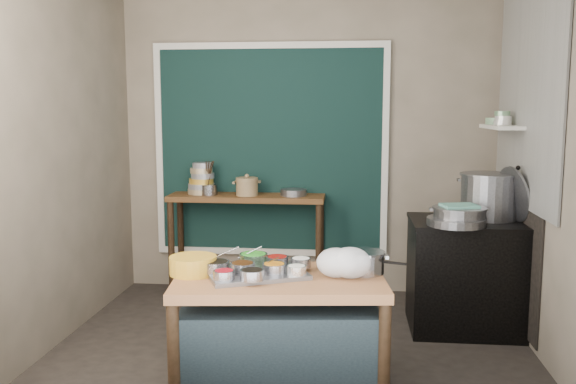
# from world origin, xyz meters

# --- Properties ---
(floor) EXTENTS (3.50, 3.00, 0.02)m
(floor) POSITION_xyz_m (0.00, 0.00, -0.01)
(floor) COLOR #2B2621
(floor) RESTS_ON ground
(back_wall) EXTENTS (3.50, 0.02, 2.80)m
(back_wall) POSITION_xyz_m (0.00, 1.51, 1.40)
(back_wall) COLOR gray
(back_wall) RESTS_ON floor
(left_wall) EXTENTS (0.02, 3.00, 2.80)m
(left_wall) POSITION_xyz_m (-1.76, 0.00, 1.40)
(left_wall) COLOR gray
(left_wall) RESTS_ON floor
(right_wall) EXTENTS (0.02, 3.00, 2.80)m
(right_wall) POSITION_xyz_m (1.76, 0.00, 1.40)
(right_wall) COLOR gray
(right_wall) RESTS_ON floor
(curtain_panel) EXTENTS (2.10, 0.02, 1.90)m
(curtain_panel) POSITION_xyz_m (-0.35, 1.47, 1.35)
(curtain_panel) COLOR black
(curtain_panel) RESTS_ON back_wall
(curtain_frame) EXTENTS (2.22, 0.03, 2.02)m
(curtain_frame) POSITION_xyz_m (-0.35, 1.46, 1.35)
(curtain_frame) COLOR beige
(curtain_frame) RESTS_ON back_wall
(tile_panel) EXTENTS (0.02, 1.70, 1.70)m
(tile_panel) POSITION_xyz_m (1.74, 0.55, 1.85)
(tile_panel) COLOR #B2B2AA
(tile_panel) RESTS_ON right_wall
(soot_patch) EXTENTS (0.01, 1.30, 1.30)m
(soot_patch) POSITION_xyz_m (1.74, 0.65, 0.70)
(soot_patch) COLOR black
(soot_patch) RESTS_ON right_wall
(wall_shelf) EXTENTS (0.22, 0.70, 0.03)m
(wall_shelf) POSITION_xyz_m (1.63, 0.85, 1.60)
(wall_shelf) COLOR beige
(wall_shelf) RESTS_ON right_wall
(prep_table) EXTENTS (1.32, 0.85, 0.75)m
(prep_table) POSITION_xyz_m (-0.00, -0.75, 0.38)
(prep_table) COLOR brown
(prep_table) RESTS_ON floor
(back_counter) EXTENTS (1.45, 0.40, 0.95)m
(back_counter) POSITION_xyz_m (-0.55, 1.28, 0.47)
(back_counter) COLOR brown
(back_counter) RESTS_ON floor
(stove_block) EXTENTS (0.90, 0.68, 0.85)m
(stove_block) POSITION_xyz_m (1.35, 0.55, 0.42)
(stove_block) COLOR black
(stove_block) RESTS_ON floor
(stove_top) EXTENTS (0.92, 0.69, 0.03)m
(stove_top) POSITION_xyz_m (1.35, 0.55, 0.86)
(stove_top) COLOR black
(stove_top) RESTS_ON stove_block
(condiment_tray) EXTENTS (0.69, 0.61, 0.03)m
(condiment_tray) POSITION_xyz_m (-0.15, -0.73, 0.76)
(condiment_tray) COLOR gray
(condiment_tray) RESTS_ON prep_table
(condiment_bowls) EXTENTS (0.64, 0.49, 0.07)m
(condiment_bowls) POSITION_xyz_m (-0.15, -0.73, 0.81)
(condiment_bowls) COLOR gray
(condiment_bowls) RESTS_ON condiment_tray
(yellow_basin) EXTENTS (0.29, 0.29, 0.11)m
(yellow_basin) POSITION_xyz_m (-0.53, -0.74, 0.81)
(yellow_basin) COLOR gold
(yellow_basin) RESTS_ON prep_table
(saucepan) EXTENTS (0.31, 0.31, 0.14)m
(saucepan) POSITION_xyz_m (0.51, -0.61, 0.82)
(saucepan) COLOR gray
(saucepan) RESTS_ON prep_table
(plastic_bag_a) EXTENTS (0.27, 0.24, 0.18)m
(plastic_bag_a) POSITION_xyz_m (0.33, -0.72, 0.84)
(plastic_bag_a) COLOR white
(plastic_bag_a) RESTS_ON prep_table
(plastic_bag_b) EXTENTS (0.26, 0.23, 0.19)m
(plastic_bag_b) POSITION_xyz_m (0.42, -0.73, 0.84)
(plastic_bag_b) COLOR white
(plastic_bag_b) RESTS_ON prep_table
(bowl_stack) EXTENTS (0.26, 0.26, 0.30)m
(bowl_stack) POSITION_xyz_m (-0.98, 1.31, 1.08)
(bowl_stack) COLOR tan
(bowl_stack) RESTS_ON back_counter
(utensil_cup) EXTENTS (0.20, 0.20, 0.10)m
(utensil_cup) POSITION_xyz_m (-0.90, 1.25, 1.00)
(utensil_cup) COLOR gray
(utensil_cup) RESTS_ON back_counter
(ceramic_crock) EXTENTS (0.29, 0.29, 0.15)m
(ceramic_crock) POSITION_xyz_m (-0.54, 1.24, 1.02)
(ceramic_crock) COLOR olive
(ceramic_crock) RESTS_ON back_counter
(wide_bowl) EXTENTS (0.28, 0.28, 0.06)m
(wide_bowl) POSITION_xyz_m (-0.11, 1.27, 0.98)
(wide_bowl) COLOR gray
(wide_bowl) RESTS_ON back_counter
(stock_pot) EXTENTS (0.47, 0.47, 0.36)m
(stock_pot) POSITION_xyz_m (1.50, 0.64, 1.06)
(stock_pot) COLOR gray
(stock_pot) RESTS_ON stove_top
(pot_lid) EXTENTS (0.22, 0.45, 0.43)m
(pot_lid) POSITION_xyz_m (1.67, 0.53, 1.09)
(pot_lid) COLOR gray
(pot_lid) RESTS_ON stove_top
(steamer) EXTENTS (0.41, 0.41, 0.13)m
(steamer) POSITION_xyz_m (1.23, 0.36, 0.95)
(steamer) COLOR gray
(steamer) RESTS_ON stove_top
(green_cloth) EXTENTS (0.29, 0.25, 0.02)m
(green_cloth) POSITION_xyz_m (1.23, 0.36, 1.02)
(green_cloth) COLOR #5DAC97
(green_cloth) RESTS_ON steamer
(shallow_pan) EXTENTS (0.48, 0.48, 0.06)m
(shallow_pan) POSITION_xyz_m (1.20, 0.32, 0.91)
(shallow_pan) COLOR gray
(shallow_pan) RESTS_ON stove_top
(shelf_bowl_stack) EXTENTS (0.14, 0.14, 0.11)m
(shelf_bowl_stack) POSITION_xyz_m (1.63, 0.84, 1.67)
(shelf_bowl_stack) COLOR silver
(shelf_bowl_stack) RESTS_ON wall_shelf
(shelf_bowl_green) EXTENTS (0.16, 0.16, 0.06)m
(shelf_bowl_green) POSITION_xyz_m (1.63, 1.11, 1.64)
(shelf_bowl_green) COLOR gray
(shelf_bowl_green) RESTS_ON wall_shelf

